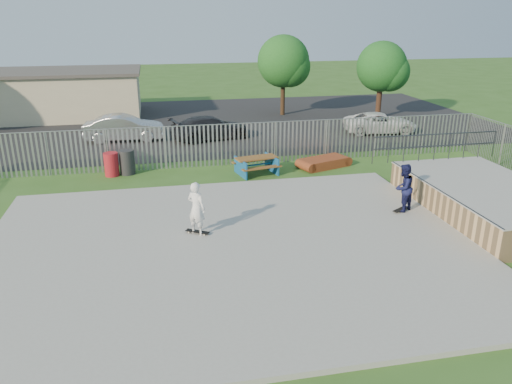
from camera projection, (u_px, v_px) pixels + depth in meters
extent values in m
plane|color=#335A1F|center=(230.00, 250.00, 15.41)|extent=(120.00, 120.00, 0.00)
cube|color=gray|center=(230.00, 247.00, 15.39)|extent=(15.00, 12.00, 0.15)
cube|color=tan|center=(486.00, 201.00, 17.95)|extent=(4.00, 7.00, 1.05)
cube|color=#9E9E99|center=(489.00, 186.00, 17.77)|extent=(4.05, 7.05, 0.04)
cylinder|color=#383A3F|center=(438.00, 190.00, 17.39)|extent=(0.06, 7.00, 0.06)
cube|color=brown|center=(256.00, 158.00, 22.40)|extent=(1.96, 1.09, 0.06)
cube|color=brown|center=(262.00, 168.00, 21.97)|extent=(1.87, 0.66, 0.05)
cube|color=brown|center=(251.00, 161.00, 23.04)|extent=(1.87, 0.66, 0.05)
cube|color=#14528D|center=(256.00, 166.00, 22.53)|extent=(1.91, 1.75, 0.76)
cube|color=brown|center=(324.00, 163.00, 23.58)|extent=(2.42, 1.76, 0.44)
cylinder|color=#A81923|center=(111.00, 164.00, 22.21)|extent=(0.63, 0.63, 1.05)
cylinder|color=#272729|center=(127.00, 162.00, 22.44)|extent=(0.67, 0.67, 1.11)
cube|color=black|center=(186.00, 123.00, 32.92)|extent=(40.00, 18.00, 0.02)
imported|color=silver|center=(124.00, 128.00, 28.20)|extent=(4.48, 1.68, 1.46)
imported|color=black|center=(210.00, 128.00, 28.54)|extent=(4.86, 2.89, 1.32)
imported|color=white|center=(380.00, 123.00, 30.12)|extent=(4.54, 2.46, 1.21)
cube|color=beige|center=(65.00, 95.00, 34.58)|extent=(10.00, 6.00, 3.00)
cube|color=#4C4742|center=(62.00, 72.00, 34.04)|extent=(10.40, 6.40, 0.20)
cylinder|color=#392617|center=(283.00, 92.00, 35.13)|extent=(0.31, 0.31, 3.19)
sphere|color=#1F561D|center=(283.00, 61.00, 34.41)|extent=(3.58, 3.58, 3.58)
cylinder|color=#41281A|center=(379.00, 96.00, 34.13)|extent=(0.36, 0.36, 2.99)
sphere|color=#1C521C|center=(382.00, 66.00, 33.45)|extent=(3.35, 3.35, 3.35)
cube|color=black|center=(401.00, 209.00, 18.01)|extent=(0.79, 0.59, 0.02)
cube|color=black|center=(197.00, 231.00, 16.17)|extent=(0.79, 0.59, 0.02)
imported|color=#161946|center=(403.00, 188.00, 17.74)|extent=(1.07, 1.01, 1.75)
imported|color=white|center=(196.00, 208.00, 15.89)|extent=(0.76, 0.74, 1.75)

